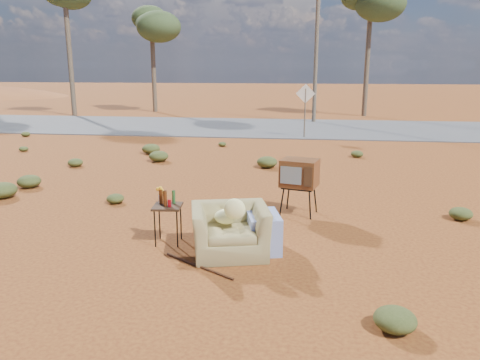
# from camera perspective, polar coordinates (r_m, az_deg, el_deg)

# --- Properties ---
(ground) EXTENTS (140.00, 140.00, 0.00)m
(ground) POSITION_cam_1_polar(r_m,az_deg,el_deg) (8.01, -2.94, -7.58)
(ground) COLOR #95541D
(ground) RESTS_ON ground
(highway) EXTENTS (140.00, 7.00, 0.04)m
(highway) POSITION_cam_1_polar(r_m,az_deg,el_deg) (22.56, 3.97, 6.42)
(highway) COLOR #565659
(highway) RESTS_ON ground
(armchair) EXTENTS (1.51, 1.19, 1.04)m
(armchair) POSITION_cam_1_polar(r_m,az_deg,el_deg) (7.41, -0.45, -5.38)
(armchair) COLOR #948551
(armchair) RESTS_ON ground
(tv_unit) EXTENTS (0.81, 0.72, 1.12)m
(tv_unit) POSITION_cam_1_polar(r_m,az_deg,el_deg) (9.31, 7.26, 0.75)
(tv_unit) COLOR black
(tv_unit) RESTS_ON ground
(side_table) EXTENTS (0.50, 0.50, 0.94)m
(side_table) POSITION_cam_1_polar(r_m,az_deg,el_deg) (7.87, -9.03, -2.85)
(side_table) COLOR #322012
(side_table) RESTS_ON ground
(rusty_bar) EXTENTS (1.19, 0.79, 0.04)m
(rusty_bar) POSITION_cam_1_polar(r_m,az_deg,el_deg) (7.10, -5.10, -10.38)
(rusty_bar) COLOR #522A16
(rusty_bar) RESTS_ON ground
(road_sign) EXTENTS (0.78, 0.06, 2.19)m
(road_sign) POSITION_cam_1_polar(r_m,az_deg,el_deg) (19.38, 7.96, 9.51)
(road_sign) COLOR brown
(road_sign) RESTS_ON ground
(eucalyptus_near_left) EXTENTS (3.20, 3.20, 6.60)m
(eucalyptus_near_left) POSITION_cam_1_polar(r_m,az_deg,el_deg) (30.90, -10.74, 18.31)
(eucalyptus_near_left) COLOR brown
(eucalyptus_near_left) RESTS_ON ground
(eucalyptus_center) EXTENTS (3.20, 3.20, 7.60)m
(eucalyptus_center) POSITION_cam_1_polar(r_m,az_deg,el_deg) (28.77, 15.69, 20.36)
(eucalyptus_center) COLOR brown
(eucalyptus_center) RESTS_ON ground
(utility_pole_center) EXTENTS (1.40, 0.20, 8.00)m
(utility_pole_center) POSITION_cam_1_polar(r_m,az_deg,el_deg) (24.87, 9.32, 16.49)
(utility_pole_center) COLOR brown
(utility_pole_center) RESTS_ON ground
(scrub_patch) EXTENTS (17.49, 8.07, 0.33)m
(scrub_patch) POSITION_cam_1_polar(r_m,az_deg,el_deg) (12.26, -3.03, 0.71)
(scrub_patch) COLOR #464F22
(scrub_patch) RESTS_ON ground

